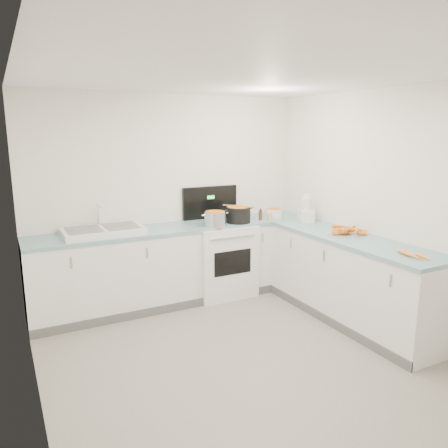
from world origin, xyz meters
name	(u,v)px	position (x,y,z in m)	size (l,w,h in m)	color
floor	(251,362)	(0.00, 0.00, 0.00)	(3.50, 4.00, 0.00)	gray
ceiling	(255,74)	(0.00, 0.00, 2.50)	(3.50, 4.00, 0.00)	white
wall_back	(169,197)	(0.00, 2.00, 1.25)	(3.50, 2.50, 0.00)	white
wall_left	(28,255)	(-1.75, 0.00, 1.25)	(4.00, 2.50, 0.00)	white
wall_right	(398,211)	(1.75, 0.00, 1.25)	(4.00, 2.50, 0.00)	white
counter_back	(180,264)	(0.00, 1.70, 0.47)	(3.50, 0.62, 0.94)	white
counter_right	(351,279)	(1.45, 0.30, 0.47)	(0.62, 2.20, 0.94)	white
stove	(220,258)	(0.55, 1.69, 0.47)	(0.76, 0.65, 1.36)	white
sink	(103,231)	(-0.90, 1.70, 0.98)	(0.86, 0.52, 0.31)	white
steel_pot	(215,220)	(0.39, 1.51, 1.02)	(0.27, 0.27, 0.19)	silver
black_pot	(238,215)	(0.74, 1.56, 1.03)	(0.30, 0.30, 0.22)	black
wooden_spoon	(238,206)	(0.74, 1.56, 1.15)	(0.02, 0.02, 0.42)	#AD7A47
mixing_bowl	(273,213)	(1.32, 1.65, 1.00)	(0.24, 0.24, 0.11)	white
extract_bottle	(260,215)	(1.08, 1.58, 1.00)	(0.05, 0.05, 0.12)	#593319
spice_jar	(270,216)	(1.18, 1.51, 0.99)	(0.05, 0.05, 0.09)	#E5B266
food_processor	(306,210)	(1.52, 1.21, 1.09)	(0.23, 0.25, 0.35)	white
carrot_pile	(346,231)	(1.50, 0.47, 0.98)	(0.47, 0.44, 0.08)	orange
peeled_carrots	(413,255)	(1.39, -0.51, 0.96)	(0.13, 0.36, 0.04)	orange
peelings	(79,230)	(-1.16, 1.70, 1.02)	(0.15, 0.27, 0.01)	tan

